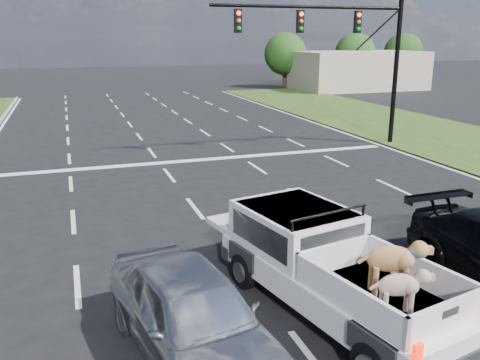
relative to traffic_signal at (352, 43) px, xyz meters
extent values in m
plane|color=black|center=(-7.20, -10.50, -4.73)|extent=(160.00, 160.00, 0.00)
cube|color=silver|center=(-12.45, -4.50, -4.72)|extent=(0.12, 60.00, 0.01)
cube|color=silver|center=(-8.95, -4.50, -4.72)|extent=(0.12, 60.00, 0.01)
cube|color=silver|center=(-5.45, -4.50, -4.72)|extent=(0.12, 60.00, 0.01)
cube|color=silver|center=(-1.95, -4.50, -4.72)|extent=(0.12, 60.00, 0.01)
cube|color=silver|center=(1.60, -4.50, -4.72)|extent=(0.15, 60.00, 0.01)
cube|color=silver|center=(-7.20, -0.50, -4.72)|extent=(17.00, 0.45, 0.01)
cylinder|color=black|center=(2.40, 0.00, -1.23)|extent=(0.22, 0.22, 7.00)
cylinder|color=black|center=(-2.10, 0.00, 1.47)|extent=(9.00, 0.14, 0.14)
cube|color=black|center=(0.20, 0.00, 0.87)|extent=(0.30, 0.18, 0.95)
sphere|color=red|center=(0.20, -0.11, 1.17)|extent=(0.18, 0.18, 0.18)
cube|color=black|center=(-2.60, 0.00, 0.87)|extent=(0.30, 0.18, 0.95)
sphere|color=red|center=(-2.60, -0.11, 1.17)|extent=(0.18, 0.18, 0.18)
cube|color=black|center=(-5.40, 0.00, 0.87)|extent=(0.30, 0.18, 0.95)
sphere|color=red|center=(-5.40, -0.11, 1.17)|extent=(0.18, 0.18, 0.18)
cube|color=#BCA98F|center=(14.80, 23.50, -2.93)|extent=(12.00, 7.00, 3.60)
cylinder|color=#332114|center=(8.80, 27.50, -3.65)|extent=(0.44, 0.44, 2.16)
sphere|color=#18390F|center=(8.80, 27.50, -1.43)|extent=(4.20, 4.20, 4.20)
cylinder|color=#332114|center=(16.80, 27.50, -3.65)|extent=(0.44, 0.44, 2.16)
sphere|color=#18390F|center=(16.80, 27.50, -1.43)|extent=(4.20, 4.20, 4.20)
cylinder|color=#332114|center=(22.80, 27.50, -3.65)|extent=(0.44, 0.44, 2.16)
sphere|color=#18390F|center=(22.80, 27.50, -1.43)|extent=(4.20, 4.20, 4.20)
cylinder|color=black|center=(-6.74, -14.86, -4.35)|extent=(0.42, 0.78, 0.74)
cylinder|color=black|center=(-9.15, -11.68, -4.35)|extent=(0.42, 0.78, 0.74)
cylinder|color=black|center=(-7.49, -11.33, -4.35)|extent=(0.42, 0.78, 0.74)
cube|color=white|center=(-7.95, -13.22, -4.08)|extent=(2.89, 5.45, 0.51)
cube|color=white|center=(-8.21, -12.03, -3.41)|extent=(2.22, 2.57, 0.84)
cube|color=black|center=(-7.98, -13.11, -3.38)|extent=(1.49, 0.34, 0.61)
cylinder|color=black|center=(-8.01, -12.98, -2.79)|extent=(1.73, 0.41, 0.05)
cube|color=black|center=(-7.72, -14.34, -3.86)|extent=(2.22, 2.80, 0.06)
cube|color=white|center=(-8.53, -14.52, -3.57)|extent=(0.59, 2.45, 0.51)
cube|color=white|center=(-6.90, -14.17, -3.57)|extent=(0.59, 2.45, 0.51)
cube|color=white|center=(-7.47, -15.52, -3.57)|extent=(1.72, 0.44, 0.51)
cube|color=#F61E05|center=(-8.24, -15.90, -3.80)|extent=(0.17, 0.09, 0.39)
imported|color=#B1B3B8|center=(-10.73, -13.67, -3.97)|extent=(2.52, 4.70, 1.52)
camera|label=1|loc=(-12.30, -20.63, 0.27)|focal=38.00mm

